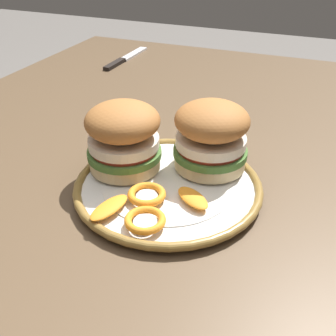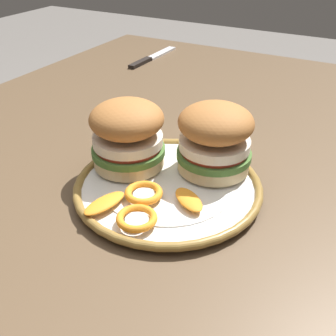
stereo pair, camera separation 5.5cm
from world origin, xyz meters
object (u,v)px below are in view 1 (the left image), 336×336
Objects in this scene: dinner_plate at (168,186)px; sandwich_half_right at (211,135)px; sandwich_half_left at (123,136)px; dining_table at (144,214)px; table_knife at (124,60)px.

sandwich_half_right is at bearing -32.68° from dinner_plate.
sandwich_half_left is 0.13m from sandwich_half_right.
sandwich_half_left reaches higher than dinner_plate.
table_knife is at bearing 30.26° from dining_table.
dining_table is 5.24× the size of dinner_plate.
sandwich_half_left reaches higher than table_knife.
table_knife is at bearing 39.74° from sandwich_half_right.
sandwich_half_right reaches higher than dining_table.
table_knife is at bearing 27.71° from sandwich_half_left.
sandwich_half_left is at bearing 138.61° from dining_table.
dining_table is 6.35× the size of table_knife.
sandwich_half_left is at bearing 113.16° from sandwich_half_right.
sandwich_half_right is 0.54× the size of table_knife.
sandwich_half_right reaches higher than table_knife.
dining_table is at bearing 58.45° from dinner_plate.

